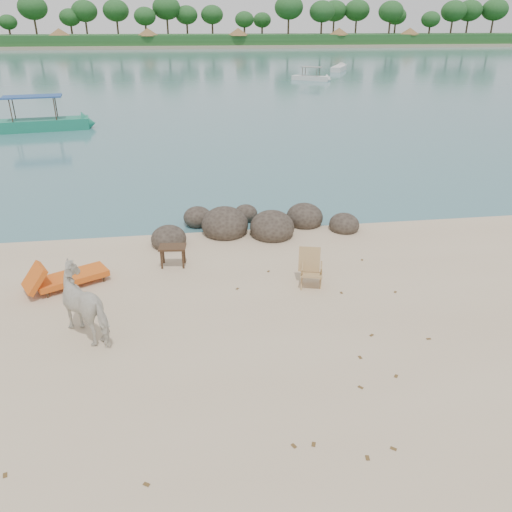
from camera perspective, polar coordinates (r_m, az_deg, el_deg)
The scene contains 12 objects.
water at distance 98.52m, azimuth -8.41°, elevation 21.45°, with size 400.00×400.00×0.00m, color #386A71.
far_shore at distance 178.44m, azimuth -8.72°, elevation 22.98°, with size 420.00×90.00×1.40m, color tan.
far_scenery at distance 145.06m, azimuth -8.71°, elevation 23.78°, with size 420.00×18.00×9.50m.
boulders at distance 15.45m, azimuth -0.44°, elevation 3.53°, with size 6.38×2.89×1.07m.
cow at distance 10.74m, azimuth -18.58°, elevation -5.20°, with size 0.77×1.69×1.43m, color white.
side_table at distance 13.35m, azimuth -9.45°, elevation -0.13°, with size 0.70×0.45×0.56m, color #362315, non-canonical shape.
lounge_chair at distance 13.01m, azimuth -20.35°, elevation -1.99°, with size 2.10×0.73×0.63m, color #D55119, non-canonical shape.
deck_chair at distance 12.16m, azimuth 6.38°, elevation -1.66°, with size 0.57×0.63×0.90m, color tan, non-canonical shape.
boat_near at distance 33.68m, azimuth -24.15°, elevation 15.78°, with size 6.73×1.51×3.27m, color #197B5D, non-canonical shape.
boat_mid at distance 60.25m, azimuth 6.32°, elevation 20.49°, with size 4.79×1.08×2.35m, color silver, non-canonical shape.
boat_far at distance 73.10m, azimuth 9.43°, elevation 20.47°, with size 6.20×1.40×0.72m, color silver, non-canonical shape.
dead_leaves at distance 9.89m, azimuth 8.62°, elevation -11.79°, with size 7.77×6.93×0.00m.
Camera 1 is at (-0.71, -8.34, 5.90)m, focal length 35.00 mm.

